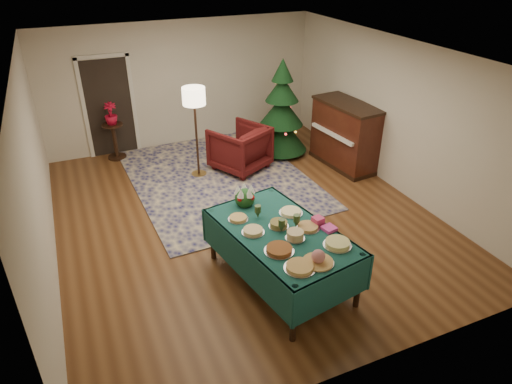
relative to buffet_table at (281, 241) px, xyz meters
name	(u,v)px	position (x,y,z in m)	size (l,w,h in m)	color
room_shell	(241,141)	(0.18, 1.82, 0.69)	(7.00, 7.00, 7.00)	#593319
doorway	(109,105)	(-1.42, 5.31, 0.44)	(1.08, 0.04, 2.16)	black
rug	(219,178)	(0.25, 3.22, -0.65)	(3.20, 4.20, 0.02)	#151751
buffet_table	(281,241)	(0.00, 0.00, 0.00)	(1.59, 2.29, 0.82)	black
platter_0	(300,267)	(-0.15, -0.78, 0.19)	(0.37, 0.37, 0.05)	silver
platter_1	(318,258)	(0.10, -0.77, 0.23)	(0.38, 0.38, 0.18)	silver
platter_2	(337,244)	(0.49, -0.57, 0.19)	(0.36, 0.36, 0.07)	silver
platter_3	(279,250)	(-0.22, -0.39, 0.19)	(0.37, 0.37, 0.06)	silver
platter_4	(295,235)	(0.08, -0.23, 0.22)	(0.25, 0.25, 0.11)	silver
platter_5	(308,227)	(0.34, -0.09, 0.18)	(0.32, 0.32, 0.05)	silver
platter_6	(253,231)	(-0.35, 0.10, 0.19)	(0.30, 0.30, 0.06)	silver
platter_7	(279,224)	(0.01, 0.10, 0.20)	(0.27, 0.27, 0.08)	silver
platter_8	(291,212)	(0.31, 0.33, 0.18)	(0.33, 0.33, 0.05)	silver
platter_9	(238,218)	(-0.42, 0.47, 0.18)	(0.28, 0.28, 0.05)	silver
goblet_0	(258,211)	(-0.15, 0.41, 0.26)	(0.09, 0.09, 0.19)	#2D471E
goblet_1	(296,221)	(0.21, -0.01, 0.26)	(0.09, 0.09, 0.19)	#2D471E
goblet_2	(282,225)	(-0.01, -0.03, 0.26)	(0.09, 0.09, 0.19)	#2D471E
napkin_stack	(329,228)	(0.58, -0.23, 0.18)	(0.16, 0.16, 0.04)	#EF42B0
gift_box	(318,221)	(0.51, -0.06, 0.22)	(0.13, 0.13, 0.11)	#D73B73
centerpiece	(245,196)	(-0.18, 0.80, 0.31)	(0.30, 0.30, 0.34)	#1E4C1E
armchair	(240,146)	(0.80, 3.48, -0.16)	(0.97, 0.91, 1.00)	#4A0F10
floor_lamp	(194,102)	(-0.06, 3.55, 0.85)	(0.43, 0.43, 1.78)	#A57F3F
side_table	(115,142)	(-1.44, 5.02, -0.29)	(0.43, 0.43, 0.77)	black
potted_plant	(111,118)	(-1.44, 5.02, 0.24)	(0.26, 0.46, 0.26)	#B80D29
christmas_tree	(282,113)	(1.91, 3.86, 0.27)	(1.38, 1.38, 2.06)	black
piano	(345,135)	(2.84, 2.81, -0.01)	(0.86, 1.60, 1.33)	black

